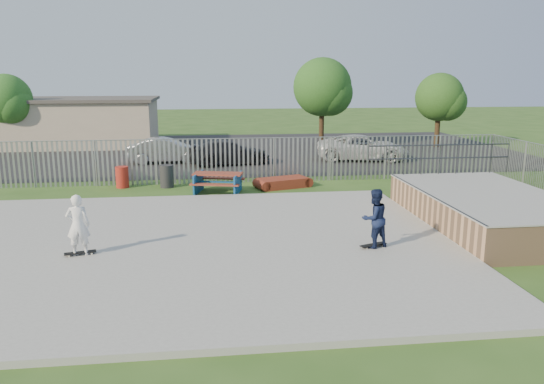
{
  "coord_description": "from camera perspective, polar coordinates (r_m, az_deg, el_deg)",
  "views": [
    {
      "loc": [
        0.66,
        -14.42,
        4.81
      ],
      "look_at": [
        2.66,
        2.0,
        1.1
      ],
      "focal_mm": 35.0,
      "sensor_mm": 36.0,
      "label": 1
    }
  ],
  "objects": [
    {
      "name": "trash_bin_grey",
      "position": [
        23.26,
        -11.26,
        1.68
      ],
      "size": [
        0.58,
        0.58,
        0.97
      ],
      "primitive_type": "cylinder",
      "color": "#272729",
      "rests_on": "ground"
    },
    {
      "name": "ground",
      "position": [
        15.21,
        -9.11,
        -5.95
      ],
      "size": [
        120.0,
        120.0,
        0.0
      ],
      "primitive_type": "plane",
      "color": "#32571D",
      "rests_on": "ground"
    },
    {
      "name": "building",
      "position": [
        38.54,
        -20.06,
        7.12
      ],
      "size": [
        10.4,
        6.4,
        3.2
      ],
      "color": "#BDAC91",
      "rests_on": "ground"
    },
    {
      "name": "tree_right",
      "position": [
        37.15,
        17.56,
        9.69
      ],
      "size": [
        3.15,
        3.15,
        4.86
      ],
      "color": "#412E1A",
      "rests_on": "ground"
    },
    {
      "name": "skateboard_b",
      "position": [
        14.88,
        -19.92,
        -6.23
      ],
      "size": [
        0.82,
        0.4,
        0.08
      ],
      "rotation": [
        0.0,
        0.0,
        0.26
      ],
      "color": "black",
      "rests_on": "concrete_slab"
    },
    {
      "name": "tree_left",
      "position": [
        37.22,
        -26.69,
        8.89
      ],
      "size": [
        3.12,
        3.12,
        4.81
      ],
      "color": "#3B2A17",
      "rests_on": "ground"
    },
    {
      "name": "quarter_pipe",
      "position": [
        18.31,
        22.17,
        -1.74
      ],
      "size": [
        5.5,
        7.05,
        2.19
      ],
      "color": "tan",
      "rests_on": "ground"
    },
    {
      "name": "car_silver",
      "position": [
        29.58,
        -11.28,
        4.41
      ],
      "size": [
        4.18,
        1.56,
        1.36
      ],
      "primitive_type": "imported",
      "rotation": [
        0.0,
        0.0,
        1.6
      ],
      "color": "#A5A5A9",
      "rests_on": "parking_lot"
    },
    {
      "name": "picnic_table",
      "position": [
        21.84,
        -5.83,
        1.0
      ],
      "size": [
        2.32,
        2.06,
        0.84
      ],
      "rotation": [
        0.0,
        0.0,
        -0.24
      ],
      "color": "maroon",
      "rests_on": "ground"
    },
    {
      "name": "funbox",
      "position": [
        22.85,
        1.19,
        1.01
      ],
      "size": [
        2.26,
        1.61,
        0.41
      ],
      "rotation": [
        0.0,
        0.0,
        0.32
      ],
      "color": "maroon",
      "rests_on": "ground"
    },
    {
      "name": "skater_white",
      "position": [
        14.66,
        -20.15,
        -3.36
      ],
      "size": [
        0.62,
        0.44,
        1.63
      ],
      "primitive_type": "imported",
      "rotation": [
        0.0,
        0.0,
        3.22
      ],
      "color": "white",
      "rests_on": "concrete_slab"
    },
    {
      "name": "skateboard_a",
      "position": [
        14.88,
        10.82,
        -5.68
      ],
      "size": [
        0.82,
        0.48,
        0.08
      ],
      "rotation": [
        0.0,
        0.0,
        0.38
      ],
      "color": "black",
      "rests_on": "concrete_slab"
    },
    {
      "name": "fence",
      "position": [
        19.38,
        -5.79,
        1.24
      ],
      "size": [
        26.04,
        16.02,
        2.0
      ],
      "color": "gray",
      "rests_on": "ground"
    },
    {
      "name": "skater_navy",
      "position": [
        14.66,
        10.95,
        -2.8
      ],
      "size": [
        0.96,
        0.86,
        1.63
      ],
      "primitive_type": "imported",
      "rotation": [
        0.0,
        0.0,
        3.52
      ],
      "color": "#151E41",
      "rests_on": "concrete_slab"
    },
    {
      "name": "trash_bin_red",
      "position": [
        23.66,
        -15.82,
        1.55
      ],
      "size": [
        0.55,
        0.55,
        0.91
      ],
      "primitive_type": "cylinder",
      "color": "#A62419",
      "rests_on": "ground"
    },
    {
      "name": "car_white",
      "position": [
        30.39,
        9.69,
        4.74
      ],
      "size": [
        5.43,
        3.25,
        1.41
      ],
      "primitive_type": "imported",
      "rotation": [
        0.0,
        0.0,
        1.38
      ],
      "color": "silver",
      "rests_on": "parking_lot"
    },
    {
      "name": "concrete_slab",
      "position": [
        15.19,
        -9.12,
        -5.69
      ],
      "size": [
        15.0,
        12.0,
        0.15
      ],
      "primitive_type": "cube",
      "color": "#979792",
      "rests_on": "ground"
    },
    {
      "name": "tree_mid",
      "position": [
        35.22,
        5.43,
        11.16
      ],
      "size": [
        3.79,
        3.79,
        5.84
      ],
      "color": "#402B19",
      "rests_on": "ground"
    },
    {
      "name": "car_dark",
      "position": [
        28.59,
        -4.65,
        4.25
      ],
      "size": [
        4.69,
        2.68,
        1.28
      ],
      "primitive_type": "imported",
      "rotation": [
        0.0,
        0.0,
        1.78
      ],
      "color": "black",
      "rests_on": "parking_lot"
    },
    {
      "name": "parking_lot",
      "position": [
        33.77,
        -8.01,
        4.34
      ],
      "size": [
        40.0,
        18.0,
        0.02
      ],
      "primitive_type": "cube",
      "color": "black",
      "rests_on": "ground"
    }
  ]
}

